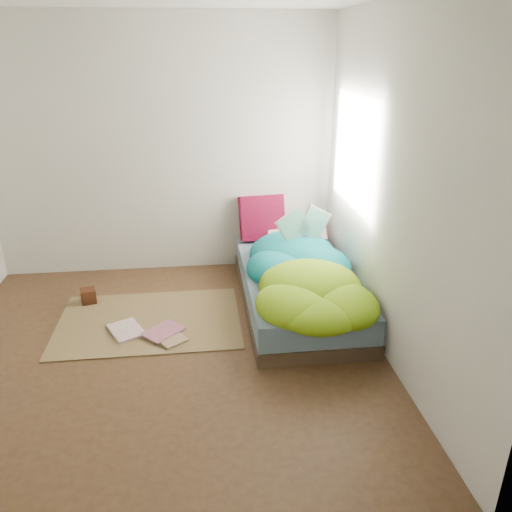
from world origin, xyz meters
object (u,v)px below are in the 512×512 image
at_px(wooden_box, 88,296).
at_px(floor_book_a, 112,335).
at_px(open_book, 305,215).
at_px(pillow_magenta, 262,218).
at_px(floor_book_b, 154,327).
at_px(bed, 297,288).

relative_size(wooden_box, floor_book_a, 0.40).
height_order(open_book, wooden_box, open_book).
bearing_deg(wooden_box, floor_book_a, -64.56).
distance_m(pillow_magenta, open_book, 0.79).
bearing_deg(pillow_magenta, floor_book_b, -137.36).
distance_m(bed, floor_book_b, 1.36).
relative_size(floor_book_a, floor_book_b, 1.05).
relative_size(pillow_magenta, floor_book_a, 1.41).
xyz_separation_m(bed, wooden_box, (-1.97, 0.25, -0.09)).
height_order(bed, pillow_magenta, pillow_magenta).
distance_m(bed, pillow_magenta, 1.02).
relative_size(wooden_box, floor_book_b, 0.42).
bearing_deg(floor_book_a, open_book, -7.52).
height_order(pillow_magenta, wooden_box, pillow_magenta).
bearing_deg(open_book, wooden_box, 161.79).
distance_m(wooden_box, floor_book_b, 0.87).
distance_m(bed, floor_book_a, 1.71).
relative_size(open_book, floor_book_b, 1.44).
bearing_deg(bed, floor_book_a, -166.51).
bearing_deg(wooden_box, floor_book_b, -41.26).
height_order(floor_book_a, floor_book_b, floor_book_b).
relative_size(open_book, wooden_box, 3.39).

